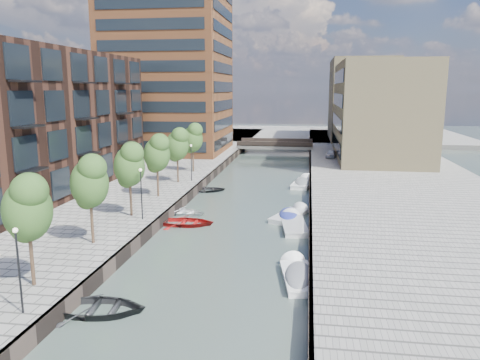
% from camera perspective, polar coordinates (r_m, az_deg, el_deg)
% --- Properties ---
extents(water, '(300.00, 300.00, 0.00)m').
position_cam_1_polar(water, '(52.06, 1.82, -1.39)').
color(water, '#38473F').
rests_on(water, ground).
extents(quay_right, '(20.00, 140.00, 1.00)m').
position_cam_1_polar(quay_right, '(52.64, 19.40, -1.33)').
color(quay_right, gray).
rests_on(quay_right, ground).
extents(quay_wall_left, '(0.25, 140.00, 1.00)m').
position_cam_1_polar(quay_wall_left, '(52.98, -4.75, -0.65)').
color(quay_wall_left, '#332823').
rests_on(quay_wall_left, ground).
extents(quay_wall_right, '(0.25, 140.00, 1.00)m').
position_cam_1_polar(quay_wall_right, '(51.63, 8.56, -1.05)').
color(quay_wall_right, '#332823').
rests_on(quay_wall_right, ground).
extents(far_closure, '(80.00, 40.00, 1.00)m').
position_cam_1_polar(far_closure, '(111.17, 5.38, 5.51)').
color(far_closure, gray).
rests_on(far_closure, ground).
extents(apartment_block, '(8.00, 38.00, 14.00)m').
position_cam_1_polar(apartment_block, '(48.10, -24.18, 6.25)').
color(apartment_block, black).
rests_on(apartment_block, quay_left).
extents(tower, '(18.00, 18.00, 30.00)m').
position_cam_1_polar(tower, '(78.99, -8.67, 14.43)').
color(tower, brown).
rests_on(tower, quay_left).
extents(tan_block_near, '(12.00, 25.00, 14.00)m').
position_cam_1_polar(tan_block_near, '(73.29, 16.56, 8.10)').
color(tan_block_near, tan).
rests_on(tan_block_near, quay_right).
extents(tan_block_far, '(12.00, 20.00, 16.00)m').
position_cam_1_polar(tan_block_far, '(99.05, 14.50, 9.46)').
color(tan_block_far, tan).
rests_on(tan_block_far, quay_right).
extents(bridge, '(13.00, 6.00, 1.30)m').
position_cam_1_polar(bridge, '(83.29, 4.35, 4.27)').
color(bridge, gray).
rests_on(bridge, ground).
extents(tree_1, '(2.50, 2.50, 5.95)m').
position_cam_1_polar(tree_1, '(26.47, -24.53, -2.93)').
color(tree_1, '#382619').
rests_on(tree_1, quay_left).
extents(tree_2, '(2.50, 2.50, 5.95)m').
position_cam_1_polar(tree_2, '(32.42, -17.89, -0.03)').
color(tree_2, '#382619').
rests_on(tree_2, quay_left).
extents(tree_3, '(2.50, 2.50, 5.95)m').
position_cam_1_polar(tree_3, '(38.71, -13.36, 1.95)').
color(tree_3, '#382619').
rests_on(tree_3, quay_left).
extents(tree_4, '(2.50, 2.50, 5.95)m').
position_cam_1_polar(tree_4, '(45.22, -10.11, 3.36)').
color(tree_4, '#382619').
rests_on(tree_4, quay_left).
extents(tree_5, '(2.50, 2.50, 5.95)m').
position_cam_1_polar(tree_5, '(51.85, -7.67, 4.41)').
color(tree_5, '#382619').
rests_on(tree_5, quay_left).
extents(tree_6, '(2.50, 2.50, 5.95)m').
position_cam_1_polar(tree_6, '(58.57, -5.79, 5.22)').
color(tree_6, '#382619').
rests_on(tree_6, quay_left).
extents(lamp_0, '(0.24, 0.24, 4.12)m').
position_cam_1_polar(lamp_0, '(23.88, -25.42, -8.97)').
color(lamp_0, black).
rests_on(lamp_0, quay_left).
extents(lamp_1, '(0.24, 0.24, 4.12)m').
position_cam_1_polar(lamp_1, '(37.66, -11.95, -1.02)').
color(lamp_1, black).
rests_on(lamp_1, quay_left).
extents(lamp_2, '(0.24, 0.24, 4.12)m').
position_cam_1_polar(lamp_2, '(52.71, -5.96, 2.59)').
color(lamp_2, black).
rests_on(lamp_2, quay_left).
extents(sloop_0, '(5.23, 3.96, 1.02)m').
position_cam_1_polar(sloop_0, '(25.85, -16.87, -15.25)').
color(sloop_0, black).
rests_on(sloop_0, ground).
extents(sloop_2, '(4.78, 3.51, 0.96)m').
position_cam_1_polar(sloop_2, '(39.66, -6.54, -5.47)').
color(sloop_2, '#9D1111').
rests_on(sloop_2, ground).
extents(sloop_3, '(4.82, 3.91, 0.88)m').
position_cam_1_polar(sloop_3, '(43.02, -6.99, -4.16)').
color(sloop_3, silver).
rests_on(sloop_3, ground).
extents(sloop_4, '(4.69, 3.89, 0.84)m').
position_cam_1_polar(sloop_4, '(52.20, -4.00, -1.38)').
color(sloop_4, black).
rests_on(sloop_4, ground).
extents(motorboat_1, '(2.52, 5.30, 1.70)m').
position_cam_1_polar(motorboat_1, '(28.95, 7.01, -11.44)').
color(motorboat_1, white).
rests_on(motorboat_1, ground).
extents(motorboat_2, '(2.58, 5.66, 1.82)m').
position_cam_1_polar(motorboat_2, '(39.23, 6.49, -5.49)').
color(motorboat_2, '#AFAFAD').
rests_on(motorboat_2, ground).
extents(motorboat_3, '(3.46, 5.35, 1.69)m').
position_cam_1_polar(motorboat_3, '(41.85, 6.19, -4.28)').
color(motorboat_3, silver).
rests_on(motorboat_3, ground).
extents(motorboat_4, '(2.78, 5.78, 1.85)m').
position_cam_1_polar(motorboat_4, '(55.94, 7.71, -0.38)').
color(motorboat_4, silver).
rests_on(motorboat_4, ground).
extents(car, '(1.94, 3.60, 1.16)m').
position_cam_1_polar(car, '(71.76, 11.06, 3.15)').
color(car, silver).
rests_on(car, quay_right).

